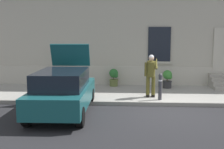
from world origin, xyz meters
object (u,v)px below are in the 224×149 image
planter_olive (114,77)px  planter_charcoal (167,79)px  hatchback_car_teal (63,91)px  planter_terracotta (61,78)px  bollard_near_person (160,86)px  person_on_phone (151,73)px  bollard_far_left (63,85)px

planter_olive → planter_charcoal: size_ratio=1.00×
hatchback_car_teal → planter_terracotta: hatchback_car_teal is taller
bollard_near_person → planter_olive: bearing=124.7°
bollard_near_person → planter_charcoal: size_ratio=1.22×
person_on_phone → planter_charcoal: 2.34m
bollard_far_left → planter_terracotta: (-0.68, 2.50, -0.11)m
hatchback_car_teal → bollard_far_left: hatchback_car_teal is taller
hatchback_car_teal → planter_charcoal: 5.79m
hatchback_car_teal → person_on_phone: 3.75m
bollard_near_person → bollard_far_left: (-3.85, 0.00, 0.00)m
planter_terracotta → planter_olive: bearing=7.3°
bollard_near_person → planter_terracotta: size_ratio=1.22×
bollard_far_left → planter_charcoal: 5.11m
person_on_phone → planter_olive: size_ratio=2.03×
hatchback_car_teal → bollard_far_left: (-0.39, 1.62, -0.09)m
bollard_far_left → person_on_phone: bearing=6.8°
planter_olive → person_on_phone: bearing=-56.0°
bollard_near_person → bollard_far_left: bearing=180.0°
planter_terracotta → person_on_phone: bearing=-26.3°
bollard_near_person → person_on_phone: 0.69m
hatchback_car_teal → planter_charcoal: bearing=45.2°
person_on_phone → planter_terracotta: (-4.19, 2.07, -0.54)m
bollard_far_left → planter_charcoal: size_ratio=1.22×
planter_terracotta → planter_charcoal: same height
bollard_far_left → planter_charcoal: bearing=29.1°
bollard_near_person → person_on_phone: (-0.34, 0.42, 0.44)m
hatchback_car_teal → bollard_near_person: (3.46, 1.62, -0.09)m
planter_terracotta → planter_charcoal: bearing=-0.1°
hatchback_car_teal → person_on_phone: hatchback_car_teal is taller
bollard_far_left → planter_charcoal: (4.47, 2.48, -0.11)m
bollard_far_left → person_on_phone: 3.57m
bollard_far_left → planter_terracotta: 2.59m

